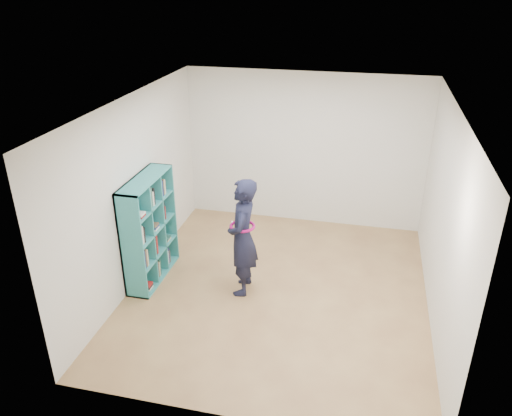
# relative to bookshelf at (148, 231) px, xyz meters

# --- Properties ---
(floor) EXTENTS (4.50, 4.50, 0.00)m
(floor) POSITION_rel_bookshelf_xyz_m (1.85, 0.05, -0.74)
(floor) COLOR #89603E
(floor) RESTS_ON ground
(ceiling) EXTENTS (4.50, 4.50, 0.00)m
(ceiling) POSITION_rel_bookshelf_xyz_m (1.85, 0.05, 1.86)
(ceiling) COLOR white
(ceiling) RESTS_ON wall_back
(wall_left) EXTENTS (0.02, 4.50, 2.60)m
(wall_left) POSITION_rel_bookshelf_xyz_m (-0.15, 0.05, 0.56)
(wall_left) COLOR silver
(wall_left) RESTS_ON floor
(wall_right) EXTENTS (0.02, 4.50, 2.60)m
(wall_right) POSITION_rel_bookshelf_xyz_m (3.85, 0.05, 0.56)
(wall_right) COLOR silver
(wall_right) RESTS_ON floor
(wall_back) EXTENTS (4.00, 0.02, 2.60)m
(wall_back) POSITION_rel_bookshelf_xyz_m (1.85, 2.30, 0.56)
(wall_back) COLOR silver
(wall_back) RESTS_ON floor
(wall_front) EXTENTS (4.00, 0.02, 2.60)m
(wall_front) POSITION_rel_bookshelf_xyz_m (1.85, -2.20, 0.56)
(wall_front) COLOR silver
(wall_front) RESTS_ON floor
(bookshelf) EXTENTS (0.33, 1.15, 1.53)m
(bookshelf) POSITION_rel_bookshelf_xyz_m (0.00, 0.00, 0.00)
(bookshelf) COLOR teal
(bookshelf) RESTS_ON floor
(person) EXTENTS (0.44, 0.63, 1.65)m
(person) POSITION_rel_bookshelf_xyz_m (1.37, -0.03, 0.09)
(person) COLOR black
(person) RESTS_ON floor
(smartphone) EXTENTS (0.02, 0.10, 0.14)m
(smartphone) POSITION_rel_bookshelf_xyz_m (1.21, 0.04, 0.20)
(smartphone) COLOR silver
(smartphone) RESTS_ON person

